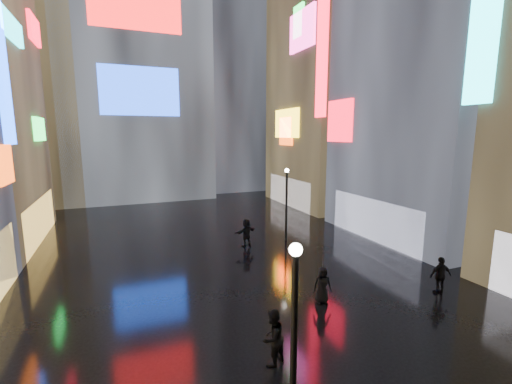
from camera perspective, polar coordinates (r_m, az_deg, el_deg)
ground at (r=23.85m, az=-7.32°, el=-8.92°), size 140.00×140.00×0.00m
building_right_mid at (r=29.68m, az=28.26°, el=23.05°), size 10.28×13.70×30.00m
building_right_far at (r=39.07m, az=12.59°, el=18.85°), size 10.28×12.00×28.00m
tower_main at (r=47.90m, az=-19.96°, el=25.38°), size 16.00×14.20×42.00m
tower_flank_right at (r=50.99m, az=-5.29°, el=20.24°), size 12.00×12.00×34.00m
tower_flank_left at (r=45.04m, az=-33.85°, el=14.98°), size 10.00×10.00×26.00m
lamp_near at (r=8.53m, az=6.34°, el=-23.02°), size 0.30×0.30×5.20m
lamp_far at (r=24.26m, az=5.10°, el=-1.37°), size 0.30×0.30×5.20m
pedestrian_1 at (r=12.20m, az=2.75°, el=-23.05°), size 1.16×1.08×1.92m
pedestrian_3 at (r=18.89m, az=28.40°, el=-12.15°), size 1.14×0.66×1.82m
pedestrian_4 at (r=16.24m, az=11.01°, el=-14.96°), size 0.94×0.76×1.67m
pedestrian_5 at (r=23.40m, az=-1.60°, el=-6.79°), size 1.83×1.14×1.88m
umbrella_2 at (r=15.74m, az=11.16°, el=-10.59°), size 1.31×1.32×0.96m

